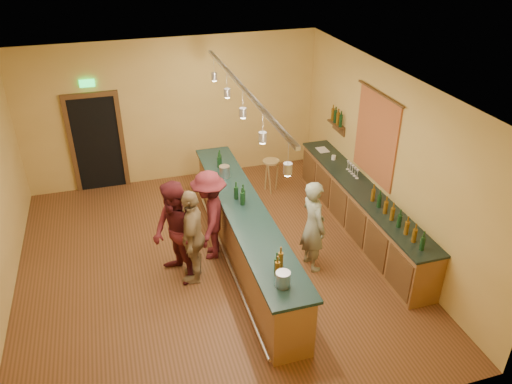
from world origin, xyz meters
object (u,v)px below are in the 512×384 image
object	(u,v)px
bartender	(313,226)
tasting_bar	(245,229)
customer_c	(210,215)
bar_stool	(271,166)
customer_b	(193,236)
back_counter	(361,210)
customer_a	(176,234)

from	to	relation	value
bartender	tasting_bar	bearing A→B (deg)	55.04
bartender	customer_c	world-z (taller)	customer_c
bartender	bar_stool	xyz separation A→B (m)	(0.17, 2.75, -0.22)
bartender	customer_b	size ratio (longest dim) A/B	0.99
customer_c	bar_stool	distance (m)	2.63
back_counter	bar_stool	size ratio (longest dim) A/B	6.05
bar_stool	back_counter	bearing A→B (deg)	-60.82
customer_b	customer_c	xyz separation A→B (m)	(0.40, 0.55, -0.01)
back_counter	bar_stool	world-z (taller)	back_counter
tasting_bar	bartender	distance (m)	1.20
bar_stool	customer_c	bearing A→B (deg)	-132.41
customer_c	bar_stool	bearing A→B (deg)	156.08
back_counter	bartender	bearing A→B (deg)	-150.58
back_counter	tasting_bar	bearing A→B (deg)	-175.58
customer_b	customer_c	distance (m)	0.68
customer_a	customer_b	bearing A→B (deg)	56.47
tasting_bar	customer_a	xyz separation A→B (m)	(-1.20, -0.22, 0.29)
back_counter	tasting_bar	xyz separation A→B (m)	(-2.34, -0.18, 0.12)
customer_a	bar_stool	bearing A→B (deg)	114.11
customer_b	bar_stool	world-z (taller)	customer_b
customer_b	back_counter	bearing A→B (deg)	114.13
customer_a	customer_b	world-z (taller)	customer_a
back_counter	bartender	xyz separation A→B (m)	(-1.30, -0.73, 0.34)
tasting_bar	customer_c	distance (m)	0.65
customer_c	tasting_bar	bearing A→B (deg)	82.26
back_counter	bartender	size ratio (longest dim) A/B	2.74
bartender	customer_b	bearing A→B (deg)	75.07
tasting_bar	customer_c	bearing A→B (deg)	153.78
bartender	customer_b	xyz separation A→B (m)	(-2.00, 0.27, 0.01)
tasting_bar	customer_a	world-z (taller)	customer_a
bartender	customer_c	bearing A→B (deg)	55.56
bar_stool	customer_a	bearing A→B (deg)	-134.93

